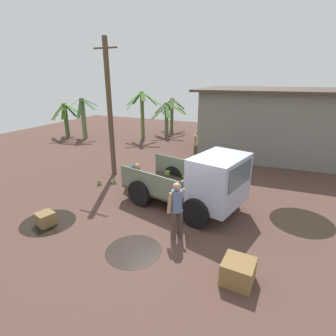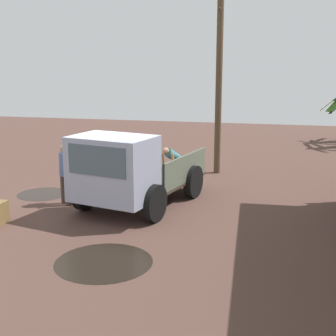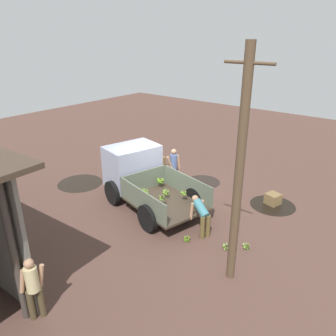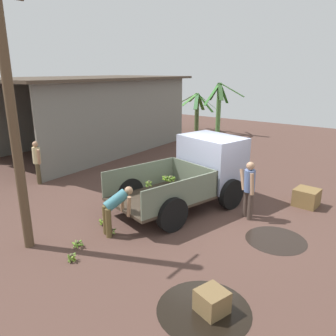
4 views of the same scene
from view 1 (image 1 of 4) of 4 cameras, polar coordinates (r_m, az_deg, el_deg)
name	(u,v)px [view 1 (image 1 of 4)]	position (r m, az deg, el deg)	size (l,w,h in m)	color
ground	(183,215)	(8.84, 3.30, -10.25)	(36.00, 36.00, 0.00)	brown
mud_patch_0	(134,251)	(7.31, -7.50, -17.45)	(1.49, 1.49, 0.01)	black
mud_patch_1	(48,222)	(9.26, -24.61, -10.67)	(1.67, 1.67, 0.01)	black
mud_patch_2	(301,222)	(9.47, 27.03, -10.38)	(1.91, 1.91, 0.01)	black
cargo_truck	(207,182)	(8.69, 8.47, -3.07)	(4.47, 2.99, 2.05)	#3B3025
warehouse_shed	(308,110)	(16.31, 28.11, 11.08)	(10.94, 6.38, 3.72)	slate
utility_pole	(110,109)	(11.94, -12.57, 12.34)	(1.13, 0.22, 5.90)	brown
banana_palm_0	(166,117)	(20.51, -0.33, 11.02)	(2.59, 2.79, 2.49)	#5B7446
banana_palm_1	(172,113)	(22.33, 0.88, 11.90)	(2.36, 2.39, 2.67)	#56753A
banana_palm_2	(142,113)	(19.20, -5.60, 11.85)	(2.60, 2.57, 3.36)	#566D32
banana_palm_3	(83,118)	(20.25, -17.95, 10.40)	(2.26, 2.20, 2.90)	#617643
banana_palm_4	(66,119)	(21.09, -21.32, 9.95)	(2.84, 2.30, 2.51)	#405B2F
person_foreground_visitor	(177,207)	(7.36, 1.90, -8.55)	(0.46, 0.62, 1.66)	#4A3A32
person_worker_loading	(132,172)	(10.55, -7.93, -0.97)	(0.82, 0.68, 1.21)	brown
person_bystander_near_shed	(197,143)	(14.57, 6.30, 5.41)	(0.42, 0.57, 1.59)	#4B3E28
banana_bunch_on_ground_0	(130,186)	(10.87, -8.36, -3.95)	(0.23, 0.22, 0.18)	#47402E
banana_bunch_on_ground_1	(114,181)	(11.50, -11.78, -2.83)	(0.26, 0.26, 0.18)	brown
banana_bunch_on_ground_2	(99,182)	(11.49, -14.73, -3.05)	(0.24, 0.24, 0.20)	brown
banana_bunch_on_ground_3	(142,182)	(11.22, -5.66, -3.06)	(0.24, 0.23, 0.18)	brown
wooden_crate_0	(46,219)	(9.06, -25.10, -9.97)	(0.48, 0.48, 0.41)	brown
wooden_crate_1	(238,272)	(6.43, 15.01, -20.94)	(0.68, 0.68, 0.54)	brown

